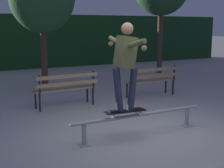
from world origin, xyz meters
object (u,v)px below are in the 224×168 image
object	(u,v)px
grind_rail	(140,118)
park_bench_right_center	(152,78)
park_bench_left_center	(66,86)
skateboarder	(126,59)
skateboard	(125,111)

from	to	relation	value
grind_rail	park_bench_right_center	distance (m)	3.36
park_bench_left_center	park_bench_right_center	size ratio (longest dim) A/B	1.00
skateboarder	park_bench_right_center	world-z (taller)	skateboarder
park_bench_left_center	park_bench_right_center	distance (m)	2.59
park_bench_left_center	grind_rail	bearing A→B (deg)	-79.50
skateboarder	park_bench_right_center	distance (m)	3.67
grind_rail	skateboarder	xyz separation A→B (m)	(-0.32, -0.00, 1.10)
skateboard	skateboarder	world-z (taller)	skateboarder
skateboard	park_bench_right_center	bearing A→B (deg)	47.04
grind_rail	skateboarder	size ratio (longest dim) A/B	1.76
skateboard	park_bench_left_center	size ratio (longest dim) A/B	0.49
skateboard	park_bench_left_center	xyz separation A→B (m)	(-0.16, 2.61, 0.05)
grind_rail	skateboard	size ratio (longest dim) A/B	3.46
grind_rail	park_bench_right_center	bearing A→B (deg)	51.08
skateboard	skateboarder	bearing A→B (deg)	-4.80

